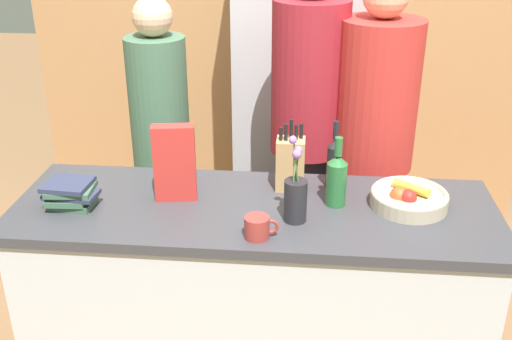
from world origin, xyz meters
The scene contains 14 objects.
kitchen_island centered at (0.00, 0.00, 0.45)m, with size 1.89×0.64×0.89m.
back_wall_wood centered at (0.00, 1.68, 1.30)m, with size 3.09×0.12×2.60m.
refrigerator centered at (0.17, 1.32, 1.02)m, with size 0.78×0.62×2.04m.
fruit_bowl centered at (0.60, 0.06, 0.93)m, with size 0.30×0.30×0.09m.
knife_block centered at (0.13, 0.18, 1.00)m, with size 0.11×0.10×0.30m.
flower_vase centered at (0.16, -0.09, 0.99)m, with size 0.09×0.09×0.34m.
cereal_box centered at (-0.32, 0.04, 1.04)m, with size 0.17×0.09×0.31m.
coffee_mug centered at (0.03, -0.23, 0.93)m, with size 0.12×0.09×0.08m.
book_stack centered at (-0.71, -0.07, 0.94)m, with size 0.21×0.16×0.10m.
bottle_oil centered at (0.32, 0.05, 1.00)m, with size 0.08×0.08×0.28m.
bottle_vinegar centered at (0.31, 0.20, 1.00)m, with size 0.06×0.06×0.29m.
person_at_sink centered at (-0.52, 0.64, 0.90)m, with size 0.29×0.29×1.59m.
person_in_blue centered at (0.20, 0.66, 1.01)m, with size 0.35×0.35×1.79m.
person_in_red_tee centered at (0.50, 0.60, 0.96)m, with size 0.37×0.37×1.71m.
Camera 1 is at (0.20, -2.05, 2.00)m, focal length 42.00 mm.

